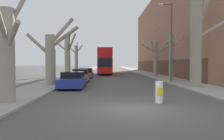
{
  "coord_description": "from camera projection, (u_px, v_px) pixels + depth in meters",
  "views": [
    {
      "loc": [
        -1.18,
        -9.59,
        2.05
      ],
      "look_at": [
        -0.23,
        24.6,
        0.95
      ],
      "focal_mm": 35.0,
      "sensor_mm": 36.0,
      "label": 1
    }
  ],
  "objects": [
    {
      "name": "parked_car_1",
      "position": [
        81.0,
        76.0,
        23.39
      ],
      "size": [
        1.72,
        4.09,
        1.41
      ],
      "color": "olive",
      "rests_on": "ground"
    },
    {
      "name": "parked_car_0",
      "position": [
        73.0,
        80.0,
        17.85
      ],
      "size": [
        1.89,
        4.22,
        1.34
      ],
      "color": "navy",
      "rests_on": "ground"
    },
    {
      "name": "parked_car_2",
      "position": [
        86.0,
        73.0,
        29.7
      ],
      "size": [
        1.84,
        3.93,
        1.36
      ],
      "color": "#4C5156",
      "rests_on": "ground"
    },
    {
      "name": "street_tree_left_1",
      "position": [
        51.0,
        56.0,
        19.31
      ],
      "size": [
        4.68,
        1.3,
        6.05
      ],
      "color": "gray",
      "rests_on": "ground"
    },
    {
      "name": "sidewalk_right",
      "position": [
        134.0,
        70.0,
        59.82
      ],
      "size": [
        3.16,
        120.0,
        0.12
      ],
      "primitive_type": "cube",
      "color": "gray",
      "rests_on": "ground"
    },
    {
      "name": "street_tree_left_2",
      "position": [
        68.0,
        55.0,
        28.65
      ],
      "size": [
        3.02,
        3.18,
        5.95
      ],
      "color": "gray",
      "rests_on": "ground"
    },
    {
      "name": "street_tree_left_0",
      "position": [
        7.0,
        49.0,
        10.72
      ],
      "size": [
        2.55,
        3.14,
        6.5
      ],
      "color": "gray",
      "rests_on": "ground"
    },
    {
      "name": "building_facade_right",
      "position": [
        181.0,
        34.0,
        41.46
      ],
      "size": [
        10.08,
        43.91,
        14.97
      ],
      "color": "#93664C",
      "rests_on": "ground"
    },
    {
      "name": "lamp_post",
      "position": [
        170.0,
        39.0,
        22.13
      ],
      "size": [
        1.4,
        0.2,
        8.13
      ],
      "color": "#4C4F54",
      "rests_on": "ground"
    },
    {
      "name": "ground_plane",
      "position": [
        133.0,
        109.0,
        9.68
      ],
      "size": [
        300.0,
        300.0,
        0.0
      ],
      "primitive_type": "plane",
      "color": "#4C4947"
    },
    {
      "name": "street_tree_left_3",
      "position": [
        76.0,
        59.0,
        37.33
      ],
      "size": [
        2.61,
        2.26,
        5.77
      ],
      "color": "gray",
      "rests_on": "ground"
    },
    {
      "name": "traffic_bollard",
      "position": [
        159.0,
        92.0,
        11.16
      ],
      "size": [
        0.39,
        0.4,
        1.12
      ],
      "color": "white",
      "rests_on": "ground"
    },
    {
      "name": "street_tree_right_1",
      "position": [
        171.0,
        54.0,
        24.36
      ],
      "size": [
        3.81,
        1.53,
        6.79
      ],
      "color": "gray",
      "rests_on": "ground"
    },
    {
      "name": "double_decker_bus",
      "position": [
        105.0,
        60.0,
        39.23
      ],
      "size": [
        2.47,
        10.21,
        4.54
      ],
      "color": "red",
      "rests_on": "ground"
    },
    {
      "name": "sidewalk_left",
      "position": [
        86.0,
        70.0,
        59.45
      ],
      "size": [
        3.16,
        120.0,
        0.12
      ],
      "primitive_type": "cube",
      "color": "gray",
      "rests_on": "ground"
    },
    {
      "name": "street_tree_right_2",
      "position": [
        156.0,
        57.0,
        32.09
      ],
      "size": [
        4.54,
        3.57,
        5.5
      ],
      "color": "gray",
      "rests_on": "ground"
    },
    {
      "name": "street_tree_right_0",
      "position": [
        197.0,
        37.0,
        17.71
      ],
      "size": [
        4.6,
        2.07,
        9.14
      ],
      "color": "gray",
      "rests_on": "ground"
    }
  ]
}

